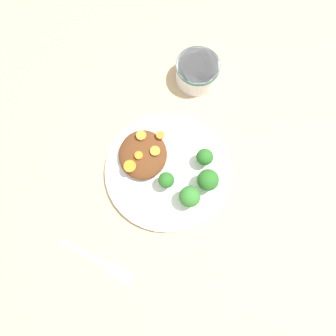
{
  "coord_description": "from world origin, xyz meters",
  "views": [
    {
      "loc": [
        -0.0,
        -0.2,
        0.73
      ],
      "look_at": [
        0.0,
        0.0,
        0.03
      ],
      "focal_mm": 35.0,
      "sensor_mm": 36.0,
      "label": 1
    }
  ],
  "objects": [
    {
      "name": "plate",
      "position": [
        0.0,
        0.0,
        0.01
      ],
      "size": [
        0.28,
        0.28,
        0.02
      ],
      "color": "white",
      "rests_on": "ground_plane"
    },
    {
      "name": "stew_mound",
      "position": [
        -0.05,
        0.03,
        0.03
      ],
      "size": [
        0.11,
        0.12,
        0.03
      ],
      "primitive_type": "ellipsoid",
      "color": "#5B3319",
      "rests_on": "plate"
    },
    {
      "name": "dip_bowl",
      "position": [
        0.08,
        0.24,
        0.03
      ],
      "size": [
        0.11,
        0.11,
        0.06
      ],
      "color": "silver",
      "rests_on": "ground_plane"
    },
    {
      "name": "broccoli_floret_0",
      "position": [
        0.05,
        -0.07,
        0.05
      ],
      "size": [
        0.05,
        0.05,
        0.06
      ],
      "color": "#7FA85B",
      "rests_on": "plate"
    },
    {
      "name": "ground_plane",
      "position": [
        0.0,
        0.0,
        0.0
      ],
      "size": [
        4.0,
        4.0,
        0.0
      ],
      "primitive_type": "plane",
      "color": "tan"
    },
    {
      "name": "carrot_slice_1",
      "position": [
        -0.01,
        0.07,
        0.05
      ],
      "size": [
        0.02,
        0.02,
        0.0
      ],
      "primitive_type": "cylinder",
      "color": "orange",
      "rests_on": "stew_mound"
    },
    {
      "name": "broccoli_floret_1",
      "position": [
        0.09,
        -0.03,
        0.05
      ],
      "size": [
        0.05,
        0.05,
        0.06
      ],
      "color": "#7FA85B",
      "rests_on": "plate"
    },
    {
      "name": "carrot_slice_0",
      "position": [
        -0.02,
        0.03,
        0.05
      ],
      "size": [
        0.02,
        0.02,
        0.01
      ],
      "primitive_type": "cylinder",
      "color": "orange",
      "rests_on": "stew_mound"
    },
    {
      "name": "carrot_slice_4",
      "position": [
        -0.08,
        0.0,
        0.05
      ],
      "size": [
        0.03,
        0.03,
        0.01
      ],
      "primitive_type": "cylinder",
      "color": "orange",
      "rests_on": "stew_mound"
    },
    {
      "name": "fork",
      "position": [
        -0.14,
        -0.2,
        0.0
      ],
      "size": [
        0.16,
        0.1,
        0.01
      ],
      "rotation": [
        0.0,
        0.0,
        5.78
      ],
      "color": "silver",
      "rests_on": "ground_plane"
    },
    {
      "name": "broccoli_floret_2",
      "position": [
        0.09,
        0.02,
        0.05
      ],
      "size": [
        0.04,
        0.04,
        0.05
      ],
      "color": "#7FA85B",
      "rests_on": "plate"
    },
    {
      "name": "carrot_slice_2",
      "position": [
        -0.06,
        0.02,
        0.05
      ],
      "size": [
        0.02,
        0.02,
        0.01
      ],
      "primitive_type": "cylinder",
      "color": "orange",
      "rests_on": "stew_mound"
    },
    {
      "name": "carrot_slice_3",
      "position": [
        -0.05,
        0.07,
        0.05
      ],
      "size": [
        0.02,
        0.02,
        0.01
      ],
      "primitive_type": "cylinder",
      "color": "orange",
      "rests_on": "stew_mound"
    },
    {
      "name": "broccoli_floret_3",
      "position": [
        0.0,
        -0.03,
        0.05
      ],
      "size": [
        0.03,
        0.03,
        0.05
      ],
      "color": "#759E51",
      "rests_on": "plate"
    }
  ]
}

